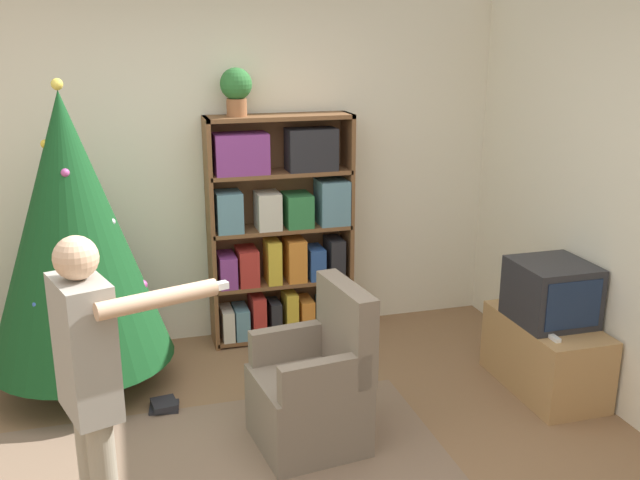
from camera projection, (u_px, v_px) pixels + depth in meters
wall_back at (191, 167)px, 5.13m from camera, size 8.00×0.10×2.60m
bookshelf at (281, 232)px, 5.22m from camera, size 1.05×0.28×1.68m
tv_stand at (545, 355)px, 4.60m from camera, size 0.45×0.85×0.47m
television at (551, 292)px, 4.47m from camera, size 0.45×0.47×0.39m
game_remote at (553, 337)px, 4.25m from camera, size 0.04×0.12×0.02m
christmas_tree at (72, 231)px, 4.37m from camera, size 1.14×1.14×1.98m
armchair at (315, 390)px, 3.97m from camera, size 0.63×0.63×0.92m
standing_person at (91, 383)px, 2.87m from camera, size 0.71×0.45×1.50m
potted_plant at (236, 88)px, 4.86m from camera, size 0.22×0.22×0.33m
book_pile_near_tree at (164, 405)px, 4.39m from camera, size 0.20×0.19×0.06m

